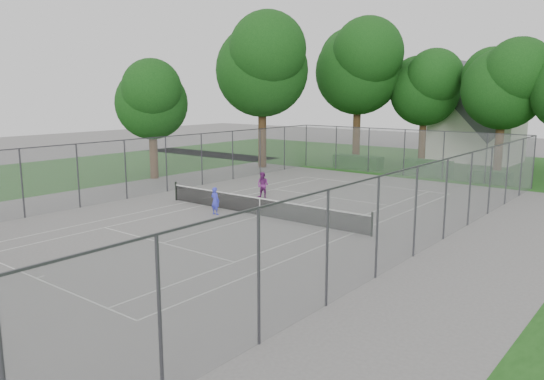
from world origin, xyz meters
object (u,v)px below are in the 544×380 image
Objects in this scene: house at (478,121)px; girl_player at (215,201)px; tennis_net at (260,206)px; woman_player at (263,185)px.

girl_player is at bearing -96.24° from house.
tennis_net is 4.72m from woman_player.
house is (1.35, 29.42, 3.16)m from tennis_net.
girl_player is (-3.35, -30.62, -2.95)m from house.
tennis_net is 8.96× the size of girl_player.
woman_player reaches higher than girl_player.
tennis_net is at bearing -61.30° from woman_player.
house is at bearing -96.06° from girl_player.
woman_player is at bearing -79.74° from girl_player.
house is 26.20m from woman_player.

